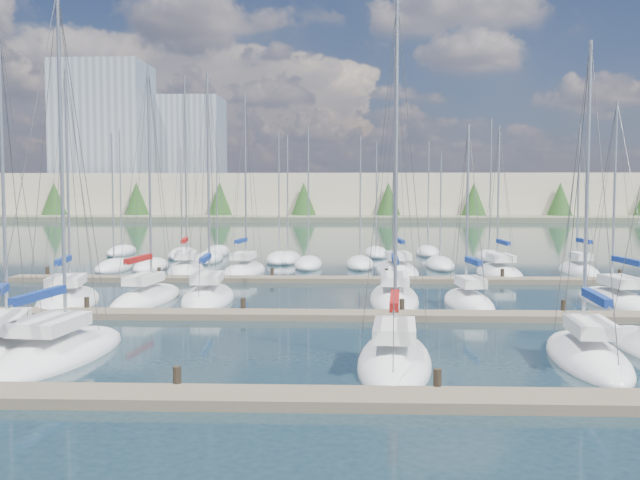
{
  "coord_description": "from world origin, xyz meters",
  "views": [
    {
      "loc": [
        1.24,
        -18.54,
        6.28
      ],
      "look_at": [
        0.0,
        14.0,
        4.0
      ],
      "focal_mm": 40.0,
      "sensor_mm": 36.0,
      "label": 1
    }
  ],
  "objects_px": {
    "sailboat_m": "(617,302)",
    "sailboat_k": "(394,298)",
    "sailboat_c": "(57,353)",
    "sailboat_e": "(587,356)",
    "sailboat_j": "(208,297)",
    "sailboat_i": "(147,298)",
    "sailboat_r": "(579,271)",
    "sailboat_q": "(499,273)",
    "sailboat_o": "(244,270)",
    "sailboat_h": "(68,301)",
    "sailboat_l": "(469,302)",
    "sailboat_d": "(394,360)",
    "sailboat_n": "(186,269)",
    "sailboat_b": "(3,350)",
    "sailboat_p": "(397,270)"
  },
  "relations": [
    {
      "from": "sailboat_q",
      "to": "sailboat_b",
      "type": "relative_size",
      "value": 0.88
    },
    {
      "from": "sailboat_n",
      "to": "sailboat_o",
      "type": "bearing_deg",
      "value": -12.43
    },
    {
      "from": "sailboat_h",
      "to": "sailboat_l",
      "type": "xyz_separation_m",
      "value": [
        22.07,
        0.18,
        0.01
      ]
    },
    {
      "from": "sailboat_d",
      "to": "sailboat_b",
      "type": "xyz_separation_m",
      "value": [
        -14.86,
        1.09,
        -0.02
      ]
    },
    {
      "from": "sailboat_c",
      "to": "sailboat_l",
      "type": "height_order",
      "value": "sailboat_c"
    },
    {
      "from": "sailboat_e",
      "to": "sailboat_m",
      "type": "bearing_deg",
      "value": 69.65
    },
    {
      "from": "sailboat_r",
      "to": "sailboat_k",
      "type": "bearing_deg",
      "value": -137.53
    },
    {
      "from": "sailboat_c",
      "to": "sailboat_q",
      "type": "relative_size",
      "value": 1.23
    },
    {
      "from": "sailboat_i",
      "to": "sailboat_q",
      "type": "bearing_deg",
      "value": 36.68
    },
    {
      "from": "sailboat_q",
      "to": "sailboat_b",
      "type": "bearing_deg",
      "value": -134.81
    },
    {
      "from": "sailboat_j",
      "to": "sailboat_b",
      "type": "relative_size",
      "value": 1.02
    },
    {
      "from": "sailboat_c",
      "to": "sailboat_e",
      "type": "bearing_deg",
      "value": 6.73
    },
    {
      "from": "sailboat_h",
      "to": "sailboat_n",
      "type": "bearing_deg",
      "value": 68.37
    },
    {
      "from": "sailboat_o",
      "to": "sailboat_c",
      "type": "xyz_separation_m",
      "value": [
        -3.09,
        -27.68,
        -0.01
      ]
    },
    {
      "from": "sailboat_i",
      "to": "sailboat_q",
      "type": "height_order",
      "value": "sailboat_i"
    },
    {
      "from": "sailboat_i",
      "to": "sailboat_h",
      "type": "distance_m",
      "value": 4.24
    },
    {
      "from": "sailboat_d",
      "to": "sailboat_k",
      "type": "xyz_separation_m",
      "value": [
        0.96,
        14.93,
        0.0
      ]
    },
    {
      "from": "sailboat_i",
      "to": "sailboat_m",
      "type": "xyz_separation_m",
      "value": [
        26.13,
        -0.15,
        -0.02
      ]
    },
    {
      "from": "sailboat_c",
      "to": "sailboat_d",
      "type": "bearing_deg",
      "value": 3.21
    },
    {
      "from": "sailboat_o",
      "to": "sailboat_c",
      "type": "relative_size",
      "value": 0.99
    },
    {
      "from": "sailboat_i",
      "to": "sailboat_h",
      "type": "relative_size",
      "value": 1.03
    },
    {
      "from": "sailboat_j",
      "to": "sailboat_k",
      "type": "xyz_separation_m",
      "value": [
        10.61,
        0.15,
        0.0
      ]
    },
    {
      "from": "sailboat_d",
      "to": "sailboat_h",
      "type": "height_order",
      "value": "sailboat_d"
    },
    {
      "from": "sailboat_l",
      "to": "sailboat_q",
      "type": "distance_m",
      "value": 14.89
    },
    {
      "from": "sailboat_r",
      "to": "sailboat_o",
      "type": "xyz_separation_m",
      "value": [
        -25.4,
        -0.64,
        -0.0
      ]
    },
    {
      "from": "sailboat_n",
      "to": "sailboat_l",
      "type": "relative_size",
      "value": 1.49
    },
    {
      "from": "sailboat_m",
      "to": "sailboat_d",
      "type": "relative_size",
      "value": 0.86
    },
    {
      "from": "sailboat_m",
      "to": "sailboat_q",
      "type": "xyz_separation_m",
      "value": [
        -3.56,
        13.51,
        -0.0
      ]
    },
    {
      "from": "sailboat_m",
      "to": "sailboat_j",
      "type": "xyz_separation_m",
      "value": [
        -22.76,
        0.76,
        0.01
      ]
    },
    {
      "from": "sailboat_i",
      "to": "sailboat_m",
      "type": "bearing_deg",
      "value": 5.73
    },
    {
      "from": "sailboat_i",
      "to": "sailboat_n",
      "type": "height_order",
      "value": "sailboat_n"
    },
    {
      "from": "sailboat_r",
      "to": "sailboat_q",
      "type": "xyz_separation_m",
      "value": [
        -6.31,
        -1.47,
        -0.02
      ]
    },
    {
      "from": "sailboat_o",
      "to": "sailboat_n",
      "type": "distance_m",
      "value": 4.56
    },
    {
      "from": "sailboat_o",
      "to": "sailboat_b",
      "type": "bearing_deg",
      "value": -95.71
    },
    {
      "from": "sailboat_h",
      "to": "sailboat_r",
      "type": "bearing_deg",
      "value": 15.13
    },
    {
      "from": "sailboat_p",
      "to": "sailboat_q",
      "type": "bearing_deg",
      "value": -15.09
    },
    {
      "from": "sailboat_o",
      "to": "sailboat_j",
      "type": "relative_size",
      "value": 1.04
    },
    {
      "from": "sailboat_h",
      "to": "sailboat_l",
      "type": "relative_size",
      "value": 1.29
    },
    {
      "from": "sailboat_h",
      "to": "sailboat_e",
      "type": "bearing_deg",
      "value": -37.47
    },
    {
      "from": "sailboat_q",
      "to": "sailboat_o",
      "type": "bearing_deg",
      "value": 175.4
    },
    {
      "from": "sailboat_h",
      "to": "sailboat_c",
      "type": "bearing_deg",
      "value": -80.58
    },
    {
      "from": "sailboat_r",
      "to": "sailboat_i",
      "type": "relative_size",
      "value": 0.86
    },
    {
      "from": "sailboat_e",
      "to": "sailboat_c",
      "type": "bearing_deg",
      "value": -175.5
    },
    {
      "from": "sailboat_i",
      "to": "sailboat_r",
      "type": "bearing_deg",
      "value": 33.25
    },
    {
      "from": "sailboat_h",
      "to": "sailboat_q",
      "type": "bearing_deg",
      "value": 17.76
    },
    {
      "from": "sailboat_m",
      "to": "sailboat_k",
      "type": "bearing_deg",
      "value": 171.89
    },
    {
      "from": "sailboat_i",
      "to": "sailboat_l",
      "type": "height_order",
      "value": "sailboat_i"
    },
    {
      "from": "sailboat_r",
      "to": "sailboat_e",
      "type": "bearing_deg",
      "value": -108.13
    },
    {
      "from": "sailboat_c",
      "to": "sailboat_n",
      "type": "height_order",
      "value": "sailboat_n"
    },
    {
      "from": "sailboat_i",
      "to": "sailboat_e",
      "type": "height_order",
      "value": "sailboat_i"
    }
  ]
}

